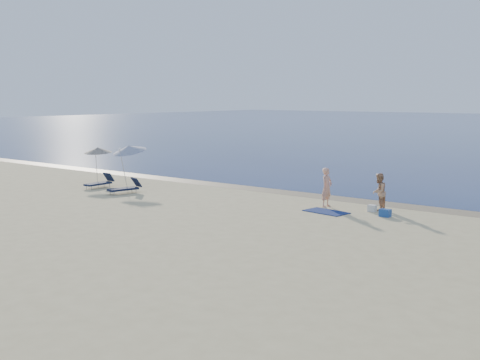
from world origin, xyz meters
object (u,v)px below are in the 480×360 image
(person_right, at_px, (379,192))
(blue_cooler, at_px, (385,213))
(umbrella_near, at_px, (129,149))
(person_left, at_px, (327,187))

(person_right, relative_size, blue_cooler, 3.69)
(umbrella_near, bearing_deg, person_left, 9.03)
(umbrella_near, bearing_deg, blue_cooler, 5.99)
(blue_cooler, bearing_deg, person_right, 128.65)
(person_left, bearing_deg, person_right, -71.91)
(person_left, bearing_deg, blue_cooler, -97.02)
(person_left, relative_size, umbrella_near, 0.72)
(person_right, bearing_deg, person_left, -78.41)
(person_right, bearing_deg, blue_cooler, 31.77)
(person_left, distance_m, umbrella_near, 12.40)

